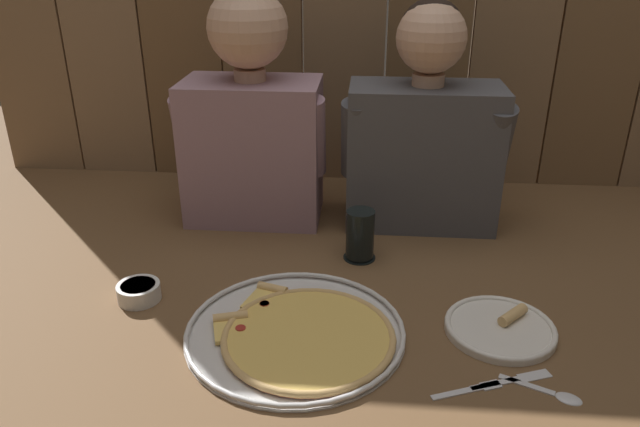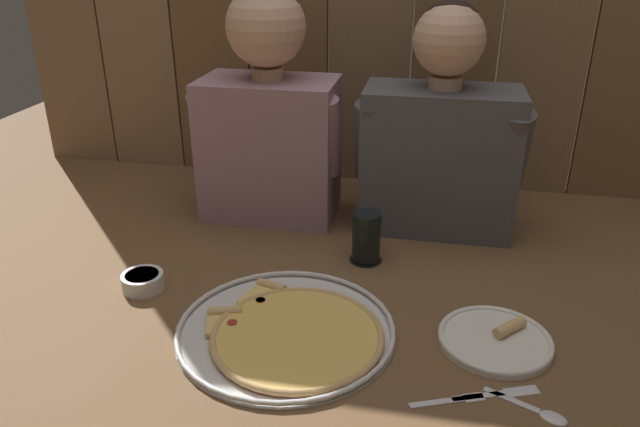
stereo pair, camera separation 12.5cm
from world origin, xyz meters
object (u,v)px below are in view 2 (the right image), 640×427
Objects in this scene: dinner_plate at (495,339)px; drinking_glass at (366,237)px; dipping_bowl at (143,281)px; diner_left at (269,111)px; pizza_tray at (290,331)px; diner_right at (441,133)px.

drinking_glass is at bearing 135.98° from dinner_plate.
diner_left is (0.17, 0.45, 0.27)m from dipping_bowl.
diner_left is at bearing 142.45° from drinking_glass.
dinner_plate is at bearing -3.95° from dipping_bowl.
diner_right is at bearing 64.61° from pizza_tray.
dinner_plate is 0.40m from drinking_glass.
diner_left is (-0.19, 0.55, 0.28)m from pizza_tray.
diner_left is (-0.58, 0.50, 0.28)m from dinner_plate.
pizza_tray is 0.66m from diner_right.
diner_right reaches higher than drinking_glass.
pizza_tray is at bearing -108.18° from drinking_glass.
diner_right is (0.15, 0.22, 0.20)m from drinking_glass.
diner_left reaches higher than diner_right.
dipping_bowl is 0.15× the size of diner_left.
diner_right is (0.62, 0.45, 0.24)m from dipping_bowl.
drinking_glass is 0.33m from diner_right.
pizza_tray is 0.64m from diner_left.
dinner_plate is 0.35× the size of diner_left.
pizza_tray is at bearing -16.16° from dipping_bowl.
dipping_bowl is 0.80m from diner_right.
dinner_plate reaches higher than pizza_tray.
drinking_glass is 0.52m from dipping_bowl.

